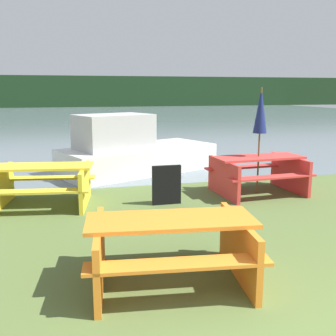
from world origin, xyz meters
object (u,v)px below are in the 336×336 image
(picnic_table_yellow, at_px, (43,182))
(signboard, at_px, (167,185))
(picnic_table_orange, at_px, (171,243))
(boat, at_px, (132,152))
(picnic_table_red, at_px, (258,171))
(umbrella_navy, at_px, (261,112))

(picnic_table_yellow, height_order, signboard, picnic_table_yellow)
(picnic_table_orange, relative_size, signboard, 2.68)
(boat, bearing_deg, signboard, -110.01)
(picnic_table_red, bearing_deg, picnic_table_yellow, 177.92)
(picnic_table_red, height_order, boat, boat)
(boat, bearing_deg, picnic_table_orange, -118.12)
(picnic_table_orange, height_order, boat, boat)
(picnic_table_orange, relative_size, picnic_table_red, 1.04)
(umbrella_navy, height_order, signboard, umbrella_navy)
(picnic_table_orange, distance_m, picnic_table_yellow, 3.81)
(picnic_table_orange, xyz_separation_m, picnic_table_red, (2.76, 3.33, 0.02))
(umbrella_navy, relative_size, signboard, 2.93)
(picnic_table_orange, bearing_deg, picnic_table_red, 50.27)
(picnic_table_orange, distance_m, signboard, 3.08)
(boat, xyz_separation_m, signboard, (0.16, -3.10, -0.18))
(picnic_table_yellow, distance_m, signboard, 2.31)
(umbrella_navy, xyz_separation_m, signboard, (-2.06, -0.32, -1.34))
(picnic_table_yellow, bearing_deg, boat, 51.36)
(picnic_table_orange, height_order, umbrella_navy, umbrella_navy)
(signboard, bearing_deg, picnic_table_orange, -103.28)
(picnic_table_orange, distance_m, boat, 6.13)
(picnic_table_red, relative_size, boat, 0.44)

